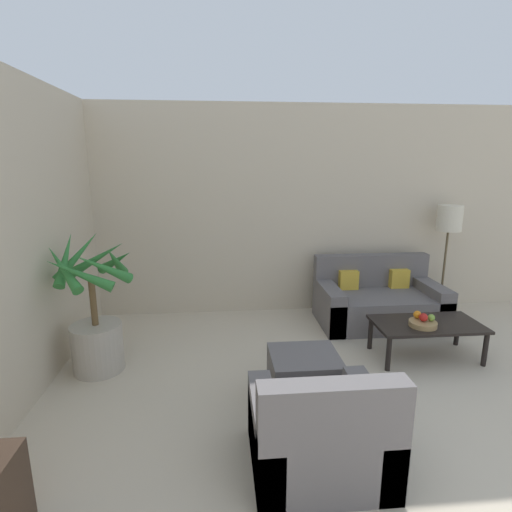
% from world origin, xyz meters
% --- Properties ---
extents(wall_back, '(8.34, 0.06, 2.70)m').
position_xyz_m(wall_back, '(0.00, 6.18, 1.35)').
color(wall_back, beige).
rests_on(wall_back, ground_plane).
extents(potted_palm, '(0.82, 0.82, 1.36)m').
position_xyz_m(potted_palm, '(-2.99, 4.69, 0.49)').
color(potted_palm, '#ADA393').
rests_on(potted_palm, ground_plane).
extents(sofa_loveseat, '(1.49, 0.85, 0.81)m').
position_xyz_m(sofa_loveseat, '(0.17, 5.60, 0.27)').
color(sofa_loveseat, '#605B5B').
rests_on(sofa_loveseat, ground_plane).
extents(floor_lamp, '(0.31, 0.31, 1.44)m').
position_xyz_m(floor_lamp, '(1.15, 5.85, 1.21)').
color(floor_lamp, brown).
rests_on(floor_lamp, ground_plane).
extents(coffee_table, '(1.08, 0.56, 0.38)m').
position_xyz_m(coffee_table, '(0.30, 4.65, 0.33)').
color(coffee_table, black).
rests_on(coffee_table, ground_plane).
extents(fruit_bowl, '(0.27, 0.27, 0.05)m').
position_xyz_m(fruit_bowl, '(0.21, 4.57, 0.40)').
color(fruit_bowl, '#997A4C').
rests_on(fruit_bowl, coffee_table).
extents(apple_red, '(0.08, 0.08, 0.08)m').
position_xyz_m(apple_red, '(0.21, 4.57, 0.47)').
color(apple_red, red).
rests_on(apple_red, fruit_bowl).
extents(apple_green, '(0.07, 0.07, 0.07)m').
position_xyz_m(apple_green, '(0.30, 4.58, 0.46)').
color(apple_green, olive).
rests_on(apple_green, fruit_bowl).
extents(orange_fruit, '(0.08, 0.08, 0.08)m').
position_xyz_m(orange_fruit, '(0.19, 4.66, 0.47)').
color(orange_fruit, orange).
rests_on(orange_fruit, fruit_bowl).
extents(armchair, '(0.87, 0.78, 0.79)m').
position_xyz_m(armchair, '(-1.18, 3.22, 0.26)').
color(armchair, '#605B5B').
rests_on(armchair, ground_plane).
extents(ottoman, '(0.58, 0.53, 0.40)m').
position_xyz_m(ottoman, '(-1.11, 4.04, 0.20)').
color(ottoman, '#605B5B').
rests_on(ottoman, ground_plane).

